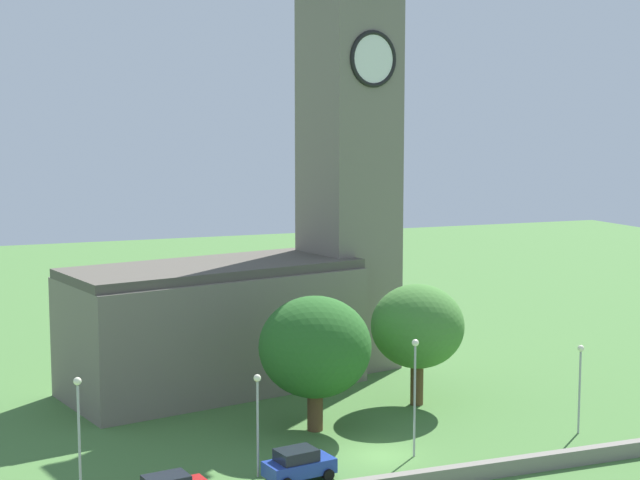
% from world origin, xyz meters
% --- Properties ---
extents(ground_plane, '(200.00, 200.00, 0.00)m').
position_xyz_m(ground_plane, '(0.00, 15.00, 0.00)').
color(ground_plane, '#477538').
extents(church, '(28.88, 14.52, 35.82)m').
position_xyz_m(church, '(-0.31, 20.05, 10.45)').
color(church, slate).
rests_on(church, ground).
extents(quay_barrier, '(55.88, 0.70, 0.97)m').
position_xyz_m(quay_barrier, '(0.00, -5.75, 0.48)').
color(quay_barrier, gray).
rests_on(quay_barrier, ground).
extents(car_blue, '(4.31, 2.78, 1.87)m').
position_xyz_m(car_blue, '(-6.17, -2.14, 0.94)').
color(car_blue, '#233D9E').
rests_on(car_blue, ground).
extents(streetlamp_west_end, '(0.44, 0.44, 7.10)m').
position_xyz_m(streetlamp_west_end, '(-18.45, -1.45, 4.73)').
color(streetlamp_west_end, '#9EA0A5').
rests_on(streetlamp_west_end, ground).
extents(streetlamp_west_mid, '(0.44, 0.44, 6.13)m').
position_xyz_m(streetlamp_west_mid, '(-8.20, -0.78, 4.17)').
color(streetlamp_west_mid, '#9EA0A5').
rests_on(streetlamp_west_mid, ground).
extents(streetlamp_central, '(0.44, 0.44, 7.40)m').
position_xyz_m(streetlamp_central, '(1.89, -0.89, 4.90)').
color(streetlamp_central, '#9EA0A5').
rests_on(streetlamp_central, ground).
extents(streetlamp_east_mid, '(0.44, 0.44, 5.98)m').
position_xyz_m(streetlamp_east_mid, '(14.12, -0.71, 4.09)').
color(streetlamp_east_mid, '#9EA0A5').
rests_on(streetlamp_east_mid, ground).
extents(tree_riverside_west, '(6.79, 6.79, 8.89)m').
position_xyz_m(tree_riverside_west, '(7.13, 9.23, 5.79)').
color(tree_riverside_west, brown).
rests_on(tree_riverside_west, ground).
extents(tree_riverside_east, '(7.52, 7.52, 9.10)m').
position_xyz_m(tree_riverside_east, '(-1.96, 6.22, 5.68)').
color(tree_riverside_east, brown).
rests_on(tree_riverside_east, ground).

